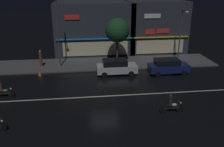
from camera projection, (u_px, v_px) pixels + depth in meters
ground_plane at (104, 96)px, 21.89m from camera, size 140.00×140.00×0.00m
lane_divider_stripe at (104, 96)px, 21.89m from camera, size 27.22×0.16×0.01m
sidewalk_far at (97, 64)px, 30.32m from camera, size 28.65×5.06×0.14m
storefront_left_block at (152, 25)px, 36.57m from camera, size 8.02×8.97×7.03m
storefront_center_block at (94, 27)px, 35.17m from camera, size 10.50×8.06×6.94m
streetlamp_west at (57, 27)px, 27.41m from camera, size 0.44×1.64×7.95m
streetlamp_mid at (181, 31)px, 29.74m from camera, size 0.44×1.64×6.31m
pedestrian_on_sidewalk at (41, 59)px, 28.85m from camera, size 0.33×0.33×1.95m
street_tree at (117, 30)px, 28.50m from camera, size 2.84×2.84×5.51m
parked_car_near_kerb at (116, 67)px, 26.74m from camera, size 4.30×1.98×1.67m
parked_car_trailing at (168, 66)px, 26.96m from camera, size 4.30×1.98×1.67m
motorcycle_lead at (171, 105)px, 19.02m from camera, size 1.90×0.60×1.52m
motorcycle_opposite_lane at (2, 90)px, 21.52m from camera, size 1.90×0.60×1.52m
traffic_cone at (40, 73)px, 26.56m from camera, size 0.36×0.36×0.55m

